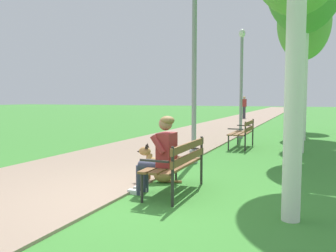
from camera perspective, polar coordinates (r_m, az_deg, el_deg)
ground_plane at (r=5.37m, az=-6.23°, el=-11.93°), size 120.00×120.00×0.00m
paved_path at (r=28.88m, az=13.69°, el=1.50°), size 3.45×60.00×0.04m
park_bench_near at (r=5.61m, az=1.63°, el=-5.79°), size 0.55×1.50×0.85m
park_bench_mid at (r=10.89m, az=12.17°, el=-0.82°), size 0.55×1.50×0.85m
person_seated_on_near_bench at (r=5.45m, az=-1.27°, el=-4.31°), size 0.74×0.49×1.25m
dog_shepherd at (r=6.36m, az=-1.72°, el=-6.86°), size 0.83×0.36×0.71m
lamp_post_near at (r=8.22m, az=4.30°, el=10.59°), size 0.24×0.24×4.61m
lamp_post_mid at (r=13.53m, az=11.85°, el=7.00°), size 0.24×0.24×4.08m
birch_tree_fifth at (r=15.75m, az=21.28°, el=15.33°), size 2.10×1.86×6.11m
birch_tree_sixth at (r=18.59m, az=20.87°, el=13.01°), size 1.62×1.64×5.49m
pedestrian_distant at (r=25.96m, az=12.31°, el=3.00°), size 0.32×0.22×1.65m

